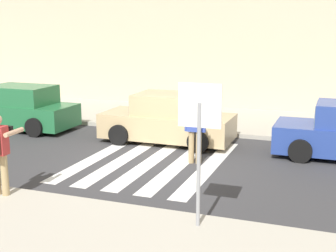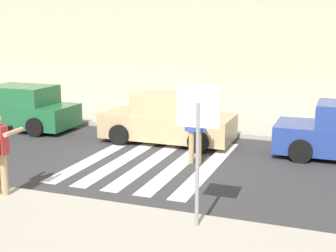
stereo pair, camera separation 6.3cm
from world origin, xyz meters
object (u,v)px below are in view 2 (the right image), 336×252
pedestrian_crossing (195,128)px  parked_car_tan (169,120)px  stop_sign (198,124)px  parked_car_green (20,109)px

pedestrian_crossing → parked_car_tan: pedestrian_crossing is taller
stop_sign → parked_car_green: 10.40m
stop_sign → pedestrian_crossing: size_ratio=1.48×
stop_sign → parked_car_tan: (-2.76, 5.99, -1.27)m
parked_car_green → parked_car_tan: bearing=0.0°
pedestrian_crossing → stop_sign: bearing=-72.2°
parked_car_tan → stop_sign: bearing=-65.2°
parked_car_green → parked_car_tan: (5.64, 0.00, 0.00)m
pedestrian_crossing → parked_car_tan: size_ratio=0.42×
stop_sign → parked_car_green: size_ratio=0.62×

